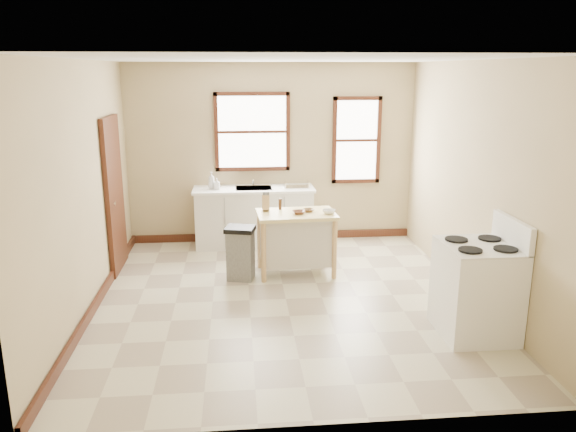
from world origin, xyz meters
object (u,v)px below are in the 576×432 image
object	(u,v)px
soap_bottle_b	(217,184)
kitchen_island	(296,243)
pepper_grinder	(280,204)
knife_block	(266,203)
soap_bottle_a	(211,180)
bowl_a	(299,212)
gas_stove	(477,278)
trash_bin	(241,253)
bowl_b	(309,210)
dish_rack	(296,185)
bowl_c	(329,212)

from	to	relation	value
soap_bottle_b	kitchen_island	size ratio (longest dim) A/B	0.17
pepper_grinder	knife_block	bearing A→B (deg)	-165.21
soap_bottle_a	bowl_a	xyz separation A→B (m)	(1.19, -1.36, -0.18)
kitchen_island	gas_stove	size ratio (longest dim) A/B	0.83
kitchen_island	trash_bin	size ratio (longest dim) A/B	1.45
soap_bottle_b	bowl_b	size ratio (longest dim) A/B	1.21
dish_rack	knife_block	bearing A→B (deg)	-107.26
soap_bottle_b	bowl_c	xyz separation A→B (m)	(1.50, -1.34, -0.13)
pepper_grinder	bowl_a	xyz separation A→B (m)	(0.22, -0.26, -0.05)
knife_block	bowl_c	world-z (taller)	knife_block
soap_bottle_a	soap_bottle_b	xyz separation A→B (m)	(0.08, -0.05, -0.04)
bowl_b	gas_stove	xyz separation A→B (m)	(1.49, -2.01, -0.24)
trash_bin	soap_bottle_b	bearing A→B (deg)	117.07
bowl_a	bowl_c	world-z (taller)	bowl_c
knife_block	gas_stove	size ratio (longest dim) A/B	0.16
knife_block	bowl_b	distance (m)	0.58
dish_rack	soap_bottle_a	bearing A→B (deg)	-173.22
soap_bottle_b	pepper_grinder	bearing A→B (deg)	-47.23
gas_stove	kitchen_island	bearing A→B (deg)	130.15
soap_bottle_a	trash_bin	distance (m)	1.67
soap_bottle_a	bowl_c	bearing A→B (deg)	-64.55
trash_bin	bowl_b	bearing A→B (deg)	26.50
soap_bottle_a	dish_rack	distance (m)	1.30
knife_block	gas_stove	world-z (taller)	gas_stove
dish_rack	gas_stove	size ratio (longest dim) A/B	0.30
soap_bottle_b	knife_block	world-z (taller)	soap_bottle_b
knife_block	bowl_c	distance (m)	0.86
gas_stove	pepper_grinder	bearing A→B (deg)	130.67
knife_block	bowl_a	world-z (taller)	knife_block
soap_bottle_b	bowl_a	size ratio (longest dim) A/B	1.04
bowl_b	bowl_a	bearing A→B (deg)	-143.30
pepper_grinder	trash_bin	distance (m)	0.87
soap_bottle_a	gas_stove	xyz separation A→B (m)	(2.82, -3.27, -0.43)
soap_bottle_a	soap_bottle_b	bearing A→B (deg)	-55.08
bowl_a	bowl_b	size ratio (longest dim) A/B	1.17
soap_bottle_a	gas_stove	size ratio (longest dim) A/B	0.21
soap_bottle_b	trash_bin	world-z (taller)	soap_bottle_b
bowl_b	gas_stove	size ratio (longest dim) A/B	0.11
kitchen_island	trash_bin	bearing A→B (deg)	-170.62
pepper_grinder	trash_bin	xyz separation A→B (m)	(-0.55, -0.36, -0.56)
bowl_c	trash_bin	world-z (taller)	bowl_c
pepper_grinder	trash_bin	world-z (taller)	pepper_grinder
soap_bottle_a	bowl_b	distance (m)	1.84
dish_rack	knife_block	size ratio (longest dim) A/B	1.88
soap_bottle_a	bowl_b	xyz separation A→B (m)	(1.33, -1.26, -0.19)
kitchen_island	soap_bottle_b	bearing A→B (deg)	128.05
soap_bottle_a	knife_block	size ratio (longest dim) A/B	1.30
bowl_c	bowl_a	bearing A→B (deg)	175.77
trash_bin	bowl_a	bearing A→B (deg)	21.05
dish_rack	knife_block	distance (m)	1.25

